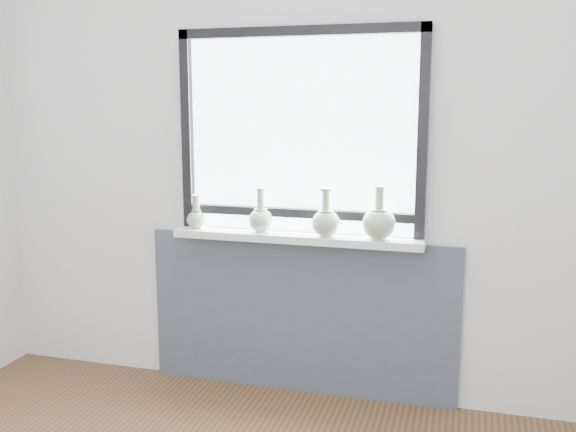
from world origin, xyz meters
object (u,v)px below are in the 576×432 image
(vase_b, at_px, (261,218))
(vase_c, at_px, (326,221))
(windowsill, at_px, (296,237))
(vase_d, at_px, (379,222))
(vase_a, at_px, (196,217))

(vase_b, distance_m, vase_c, 0.36)
(windowsill, height_order, vase_d, vase_d)
(vase_c, bearing_deg, vase_b, 176.19)
(vase_b, xyz_separation_m, vase_d, (0.62, -0.01, 0.01))
(vase_a, distance_m, vase_d, 0.99)
(vase_b, bearing_deg, vase_a, -179.28)
(vase_a, relative_size, vase_c, 0.74)
(windowsill, xyz_separation_m, vase_a, (-0.56, -0.01, 0.08))
(vase_a, bearing_deg, vase_c, -1.51)
(vase_d, bearing_deg, vase_a, 179.41)
(vase_b, height_order, vase_c, vase_c)
(vase_a, bearing_deg, vase_b, 0.72)
(windowsill, distance_m, vase_c, 0.19)
(windowsill, bearing_deg, vase_a, -179.03)
(vase_c, bearing_deg, vase_a, 178.49)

